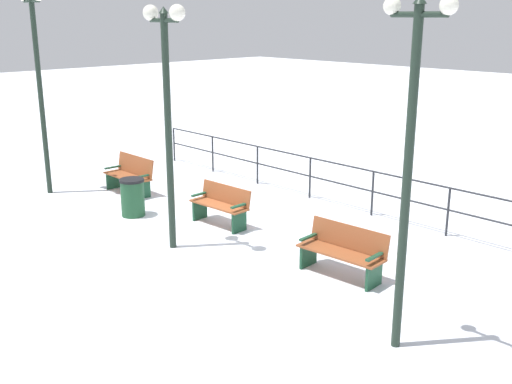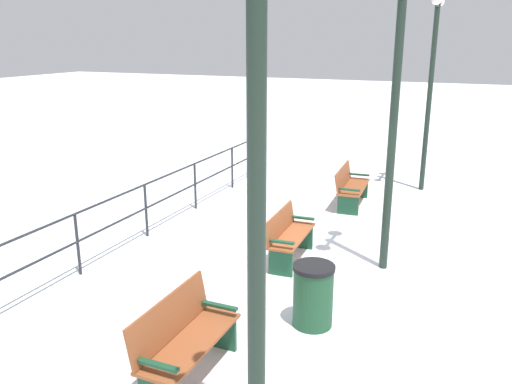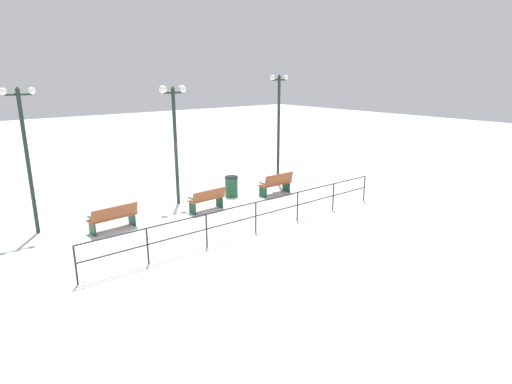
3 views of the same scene
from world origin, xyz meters
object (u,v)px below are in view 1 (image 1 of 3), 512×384
at_px(trash_bin, 133,197).
at_px(lamppost_near, 38,71).
at_px(lamppost_far, 410,137).
at_px(bench_nearest, 130,175).
at_px(lamppost_middle, 167,86).
at_px(bench_third, 343,251).
at_px(bench_second, 221,204).

bearing_deg(trash_bin, lamppost_near, -80.32).
height_order(lamppost_near, lamppost_far, lamppost_near).
distance_m(bench_nearest, lamppost_middle, 4.95).
bearing_deg(trash_bin, bench_third, 98.68).
height_order(lamppost_middle, trash_bin, lamppost_middle).
relative_size(bench_second, lamppost_far, 0.32).
relative_size(bench_second, trash_bin, 1.70).
bearing_deg(bench_nearest, lamppost_far, 80.75).
xyz_separation_m(bench_nearest, trash_bin, (0.98, 1.65, -0.05)).
xyz_separation_m(bench_second, lamppost_middle, (1.57, 0.36, 2.69)).
bearing_deg(lamppost_far, bench_third, -123.83).
bearing_deg(bench_third, bench_nearest, -95.30).
bearing_deg(trash_bin, bench_second, 118.99).
distance_m(bench_nearest, lamppost_near, 3.35).
bearing_deg(bench_third, lamppost_middle, -70.80).
bearing_deg(bench_third, lamppost_near, -84.94).
xyz_separation_m(bench_third, trash_bin, (0.82, -5.39, -0.02)).
height_order(lamppost_far, trash_bin, lamppost_far).
relative_size(lamppost_middle, lamppost_far, 0.99).
distance_m(lamppost_near, trash_bin, 4.12).
bearing_deg(bench_third, lamppost_far, 52.19).
relative_size(lamppost_near, lamppost_far, 1.07).
bearing_deg(trash_bin, bench_nearest, -120.89).
relative_size(bench_second, lamppost_middle, 0.32).
bearing_deg(bench_nearest, bench_third, 88.92).
xyz_separation_m(lamppost_near, lamppost_middle, (-0.00, 5.33, 0.06)).
xyz_separation_m(bench_second, lamppost_near, (1.57, -4.97, 2.63)).
distance_m(bench_second, lamppost_near, 5.84).
bearing_deg(bench_second, bench_nearest, -91.98).
xyz_separation_m(bench_second, bench_third, (0.21, 3.52, -0.01)).
relative_size(lamppost_far, trash_bin, 5.39).
xyz_separation_m(bench_nearest, bench_third, (0.16, 7.04, -0.02)).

